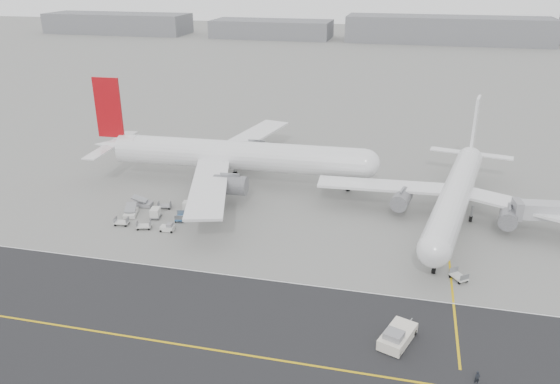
% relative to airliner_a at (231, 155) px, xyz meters
% --- Properties ---
extents(ground, '(700.00, 700.00, 0.00)m').
position_rel_airliner_a_xyz_m(ground, '(10.85, -31.62, -5.78)').
color(ground, gray).
rests_on(ground, ground).
extents(taxiway, '(220.00, 59.00, 0.03)m').
position_rel_airliner_a_xyz_m(taxiway, '(15.87, -49.60, -5.77)').
color(taxiway, '#252527').
rests_on(taxiway, ground).
extents(horizon_buildings, '(520.00, 28.00, 28.00)m').
position_rel_airliner_a_xyz_m(horizon_buildings, '(40.85, 228.38, -5.78)').
color(horizon_buildings, slate).
rests_on(horizon_buildings, ground).
extents(airliner_a, '(58.21, 57.49, 20.07)m').
position_rel_airliner_a_xyz_m(airliner_a, '(0.00, 0.00, 0.00)').
color(airliner_a, white).
rests_on(airliner_a, ground).
extents(airliner_b, '(47.41, 48.36, 16.84)m').
position_rel_airliner_a_xyz_m(airliner_b, '(42.14, -7.57, -0.92)').
color(airliner_b, white).
rests_on(airliner_b, ground).
extents(pushback_tug, '(4.56, 7.56, 2.16)m').
position_rel_airliner_a_xyz_m(pushback_tug, '(33.99, -43.48, -4.89)').
color(pushback_tug, white).
rests_on(pushback_tug, ground).
extents(gse_cluster, '(18.52, 18.08, 1.82)m').
position_rel_airliner_a_xyz_m(gse_cluster, '(-7.77, -18.68, -5.78)').
color(gse_cluster, gray).
rests_on(gse_cluster, ground).
extents(stray_dolly, '(2.67, 2.85, 1.50)m').
position_rel_airliner_a_xyz_m(stray_dolly, '(41.80, -27.72, -5.78)').
color(stray_dolly, silver).
rests_on(stray_dolly, ground).
extents(ground_crew_a, '(0.68, 0.55, 1.62)m').
position_rel_airliner_a_xyz_m(ground_crew_a, '(42.32, -48.47, -4.97)').
color(ground_crew_a, black).
rests_on(ground_crew_a, ground).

